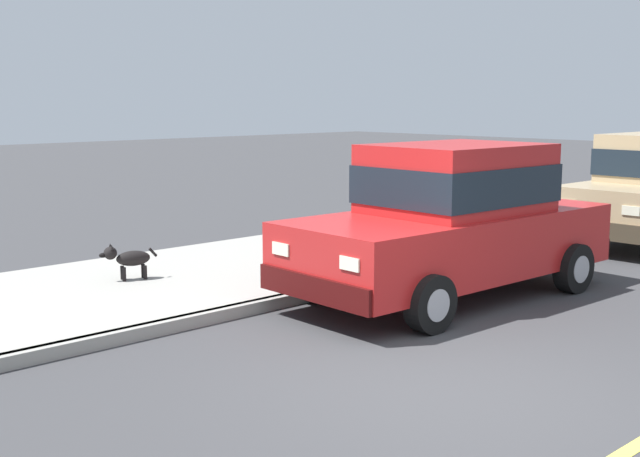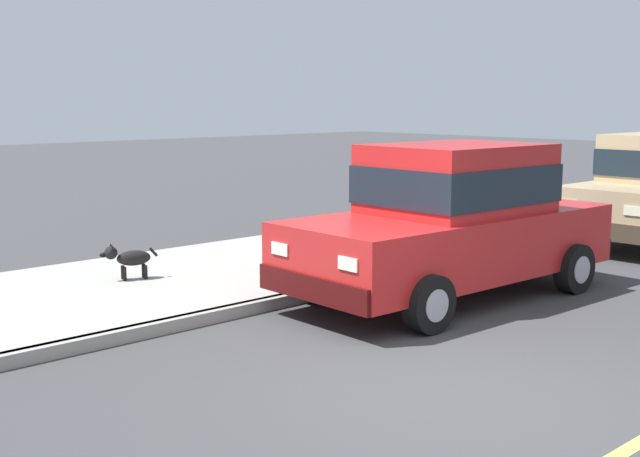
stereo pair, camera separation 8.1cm
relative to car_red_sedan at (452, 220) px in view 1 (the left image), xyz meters
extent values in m
plane|color=#38383A|center=(2.12, -2.66, -0.98)|extent=(80.00, 80.00, 0.00)
cube|color=gray|center=(-1.08, -2.66, -0.91)|extent=(0.16, 64.00, 0.14)
cube|color=#99968E|center=(-2.88, -2.66, -0.91)|extent=(3.60, 64.00, 0.14)
cube|color=#E0D64C|center=(3.72, -2.66, -0.98)|extent=(0.12, 57.60, 0.01)
cube|color=red|center=(0.00, -0.04, -0.28)|extent=(1.94, 4.56, 0.76)
cube|color=red|center=(0.00, 0.06, 0.52)|extent=(1.65, 2.15, 0.84)
cube|color=#19232D|center=(0.00, 0.06, 0.45)|extent=(1.69, 2.19, 0.46)
cube|color=#400A0A|center=(-0.07, -2.24, -0.52)|extent=(1.77, 0.26, 0.28)
cube|color=#400A0A|center=(0.07, 2.16, -0.52)|extent=(1.77, 0.26, 0.28)
cylinder|color=black|center=(0.85, -1.46, -0.66)|extent=(0.24, 0.65, 0.64)
cylinder|color=#9E9EA3|center=(0.85, -1.46, -0.66)|extent=(0.25, 0.36, 0.35)
cylinder|color=black|center=(-0.95, -1.40, -0.66)|extent=(0.24, 0.65, 0.64)
cylinder|color=#9E9EA3|center=(-0.95, -1.40, -0.66)|extent=(0.25, 0.36, 0.35)
cylinder|color=black|center=(0.94, 1.33, -0.66)|extent=(0.24, 0.65, 0.64)
cylinder|color=#9E9EA3|center=(0.94, 1.33, -0.66)|extent=(0.25, 0.36, 0.35)
cylinder|color=black|center=(-0.86, 1.39, -0.66)|extent=(0.24, 0.65, 0.64)
cylinder|color=#9E9EA3|center=(-0.86, 1.39, -0.66)|extent=(0.25, 0.36, 0.35)
cube|color=#EAEACC|center=(0.49, -2.28, -0.17)|extent=(0.28, 0.09, 0.14)
cube|color=#EAEACC|center=(-0.63, -2.25, -0.17)|extent=(0.28, 0.09, 0.14)
cube|color=#3E3527|center=(0.03, 3.66, -0.52)|extent=(1.69, 0.20, 0.28)
cylinder|color=black|center=(-0.83, 4.32, -0.66)|extent=(0.22, 0.64, 0.64)
cylinder|color=#9E9EA3|center=(-0.83, 4.32, -0.66)|extent=(0.24, 0.35, 0.35)
cylinder|color=black|center=(-0.82, 6.61, -0.66)|extent=(0.22, 0.64, 0.64)
cylinder|color=#9E9EA3|center=(-0.82, 6.61, -0.66)|extent=(0.24, 0.35, 0.35)
cube|color=#EAEACC|center=(0.57, 3.63, -0.17)|extent=(0.28, 0.08, 0.14)
cube|color=#EAEACC|center=(-0.50, 3.63, -0.17)|extent=(0.28, 0.08, 0.14)
ellipsoid|color=black|center=(-3.07, -2.71, -0.56)|extent=(0.33, 0.48, 0.20)
cylinder|color=black|center=(-3.06, -2.86, -0.75)|extent=(0.05, 0.05, 0.18)
cylinder|color=black|center=(-3.17, -2.82, -0.75)|extent=(0.05, 0.05, 0.18)
cylinder|color=black|center=(-2.97, -2.60, -0.75)|extent=(0.05, 0.05, 0.18)
cylinder|color=black|center=(-3.08, -2.57, -0.75)|extent=(0.05, 0.05, 0.18)
sphere|color=black|center=(-3.17, -2.99, -0.47)|extent=(0.17, 0.17, 0.17)
ellipsoid|color=black|center=(-3.19, -3.07, -0.49)|extent=(0.10, 0.13, 0.06)
cone|color=black|center=(-3.11, -3.00, -0.39)|extent=(0.06, 0.06, 0.07)
cone|color=black|center=(-3.21, -2.96, -0.39)|extent=(0.06, 0.06, 0.07)
cylinder|color=black|center=(-2.99, -2.47, -0.50)|extent=(0.07, 0.12, 0.13)
cylinder|color=red|center=(-1.53, 0.64, -0.81)|extent=(0.24, 0.24, 0.06)
cylinder|color=red|center=(-1.53, 0.64, -0.51)|extent=(0.17, 0.17, 0.55)
sphere|color=red|center=(-1.53, 0.64, -0.19)|extent=(0.15, 0.15, 0.15)
cylinder|color=red|center=(-1.65, 0.64, -0.48)|extent=(0.10, 0.07, 0.07)
cylinder|color=red|center=(-1.41, 0.64, -0.48)|extent=(0.10, 0.07, 0.07)
camera|label=1|loc=(6.22, -8.14, 1.49)|focal=46.10mm
camera|label=2|loc=(6.28, -8.08, 1.49)|focal=46.10mm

